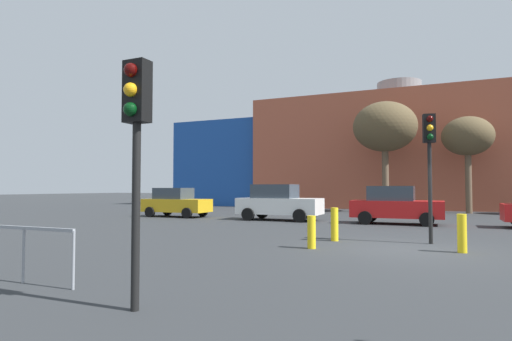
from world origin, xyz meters
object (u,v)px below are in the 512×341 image
at_px(parked_car_0, 176,202).
at_px(bollard_yellow_2, 335,224).
at_px(bollard_yellow_1, 311,232).
at_px(parked_car_1, 278,202).
at_px(bare_tree_0, 385,127).
at_px(parked_car_2, 395,205).
at_px(traffic_light_near_left, 136,125).
at_px(bollard_yellow_0, 462,233).
at_px(traffic_light_island, 430,148).
at_px(bare_tree_2, 468,137).

bearing_deg(parked_car_0, bollard_yellow_2, -33.61).
bearing_deg(bollard_yellow_1, parked_car_0, 139.48).
xyz_separation_m(parked_car_1, bollard_yellow_1, (4.55, -9.48, -0.48)).
bearing_deg(parked_car_0, bare_tree_0, 42.35).
relative_size(parked_car_2, traffic_light_near_left, 1.17).
relative_size(parked_car_2, bollard_yellow_2, 3.87).
relative_size(parked_car_2, bollard_yellow_0, 4.06).
relative_size(bollard_yellow_0, bollard_yellow_2, 0.95).
xyz_separation_m(parked_car_0, bollard_yellow_2, (11.30, -7.51, -0.32)).
height_order(parked_car_0, bare_tree_0, bare_tree_0).
height_order(parked_car_0, bollard_yellow_0, parked_car_0).
relative_size(bollard_yellow_0, bollard_yellow_1, 1.10).
distance_m(parked_car_2, bollard_yellow_0, 8.98).
xyz_separation_m(parked_car_1, traffic_light_near_left, (3.96, -16.39, 1.68)).
relative_size(traffic_light_island, bollard_yellow_1, 4.33).
bearing_deg(bare_tree_2, parked_car_1, -132.02).
xyz_separation_m(bare_tree_2, bollard_yellow_2, (-4.97, -18.31, -4.65)).
bearing_deg(parked_car_2, traffic_light_island, -76.45).
bearing_deg(bare_tree_2, parked_car_2, -109.22).
distance_m(traffic_light_near_left, bare_tree_2, 27.91).
xyz_separation_m(parked_car_1, parked_car_2, (5.97, 0.00, -0.05)).
relative_size(bare_tree_0, bollard_yellow_0, 7.65).
xyz_separation_m(parked_car_1, bare_tree_2, (9.73, 10.80, 4.24)).
bearing_deg(bollard_yellow_0, bollard_yellow_1, -167.60).
height_order(parked_car_2, bare_tree_2, bare_tree_2).
distance_m(parked_car_0, bare_tree_2, 20.00).
relative_size(traffic_light_near_left, bare_tree_2, 0.54).
bearing_deg(bollard_yellow_0, bollard_yellow_2, 163.29).
bearing_deg(bare_tree_2, parked_car_0, -146.42).
xyz_separation_m(bollard_yellow_0, bollard_yellow_2, (-3.70, 1.11, 0.03)).
height_order(parked_car_0, traffic_light_near_left, traffic_light_near_left).
distance_m(parked_car_0, parked_car_1, 6.53).
relative_size(bare_tree_0, bollard_yellow_1, 8.45).
bearing_deg(bollard_yellow_1, bollard_yellow_2, 83.88).
bearing_deg(bollard_yellow_1, bollard_yellow_0, 12.40).
bearing_deg(parked_car_1, parked_car_0, 180.00).
relative_size(parked_car_0, bollard_yellow_1, 4.26).
bearing_deg(traffic_light_near_left, bare_tree_2, 169.01).
height_order(traffic_light_near_left, bollard_yellow_1, traffic_light_near_left).
bearing_deg(traffic_light_island, bollard_yellow_0, 14.75).
relative_size(bollard_yellow_1, bollard_yellow_2, 0.86).
bearing_deg(bare_tree_0, parked_car_2, -81.08).
height_order(traffic_light_island, bollard_yellow_0, traffic_light_island).
bearing_deg(bare_tree_0, traffic_light_near_left, -90.97).
distance_m(parked_car_1, traffic_light_near_left, 16.94).
height_order(bollard_yellow_1, bollard_yellow_2, bollard_yellow_2).
xyz_separation_m(bare_tree_2, bollard_yellow_0, (-1.27, -19.42, -4.67)).
bearing_deg(traffic_light_near_left, bollard_yellow_1, 176.07).
relative_size(traffic_light_near_left, bare_tree_0, 0.45).
distance_m(parked_car_0, parked_car_2, 12.50).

